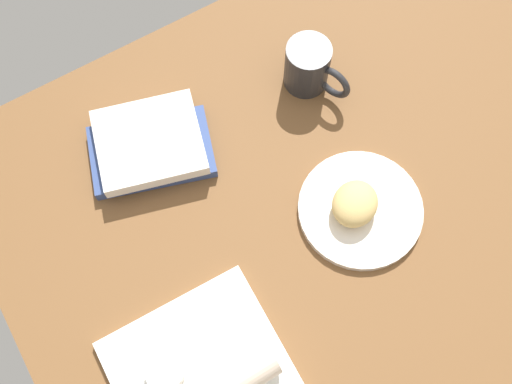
{
  "coord_description": "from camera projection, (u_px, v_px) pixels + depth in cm",
  "views": [
    {
      "loc": [
        29.6,
        26.12,
        102.83
      ],
      "look_at": [
        10.39,
        -5.9,
        7.0
      ],
      "focal_mm": 43.59,
      "sensor_mm": 36.0,
      "label": 1
    }
  ],
  "objects": [
    {
      "name": "coffee_mug",
      "position": [
        309.0,
        67.0,
        1.09
      ],
      "size": [
        7.99,
        12.69,
        9.7
      ],
      "color": "#262628",
      "rests_on": "dining_table"
    },
    {
      "name": "dining_table",
      "position": [
        325.0,
        201.0,
        1.08
      ],
      "size": [
        110.0,
        90.0,
        4.0
      ],
      "primitive_type": "cube",
      "color": "brown",
      "rests_on": "ground"
    },
    {
      "name": "square_plate",
      "position": [
        204.0,
        378.0,
        0.94
      ],
      "size": [
        26.35,
        26.35,
        1.6
      ],
      "primitive_type": "cube",
      "rotation": [
        0.0,
        0.0,
        -0.03
      ],
      "color": "white",
      "rests_on": "dining_table"
    },
    {
      "name": "breakfast_wrap",
      "position": [
        233.0,
        380.0,
        0.91
      ],
      "size": [
        13.45,
        5.63,
        5.63
      ],
      "primitive_type": "cylinder",
      "rotation": [
        1.57,
        0.0,
        4.71
      ],
      "color": "beige",
      "rests_on": "square_plate"
    },
    {
      "name": "scone_pastry",
      "position": [
        355.0,
        204.0,
        1.01
      ],
      "size": [
        10.94,
        10.54,
        4.77
      ],
      "primitive_type": "ellipsoid",
      "rotation": [
        0.0,
        0.0,
        3.67
      ],
      "color": "#D7B46A",
      "rests_on": "round_plate"
    },
    {
      "name": "round_plate",
      "position": [
        360.0,
        209.0,
        1.04
      ],
      "size": [
        20.98,
        20.98,
        1.4
      ],
      "primitive_type": "cylinder",
      "color": "silver",
      "rests_on": "dining_table"
    },
    {
      "name": "book_stack",
      "position": [
        150.0,
        147.0,
        1.06
      ],
      "size": [
        23.93,
        20.05,
        4.9
      ],
      "color": "#33477F",
      "rests_on": "dining_table"
    },
    {
      "name": "sauce_cup",
      "position": [
        165.0,
        371.0,
        0.92
      ],
      "size": [
        5.91,
        5.91,
        2.71
      ],
      "color": "silver",
      "rests_on": "square_plate"
    }
  ]
}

